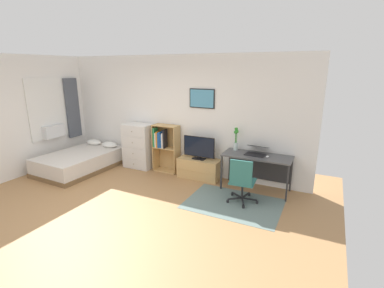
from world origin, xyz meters
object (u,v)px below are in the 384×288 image
bed (81,160)px  desk (258,161)px  laptop (257,151)px  bamboo_vase (236,140)px  tv_stand (199,168)px  dresser (138,146)px  television (199,148)px  computer_mouse (268,157)px  bookshelf (164,144)px  office_chair (242,180)px

bed → desk: size_ratio=1.47×
laptop → bamboo_vase: bearing=175.4°
tv_stand → dresser: bearing=-179.5°
tv_stand → laptop: 1.39m
television → laptop: television is taller
desk → computer_mouse: 0.29m
bamboo_vase → computer_mouse: bearing=-15.6°
bookshelf → office_chair: bearing=-21.0°
laptop → computer_mouse: laptop is taller
computer_mouse → television: bearing=176.2°
bed → dresser: dresser is taller
desk → office_chair: size_ratio=1.57×
desk → dresser: bearing=-179.8°
dresser → tv_stand: bearing=0.5°
laptop → bamboo_vase: (-0.46, 0.07, 0.16)m
bamboo_vase → laptop: bearing=-8.7°
bookshelf → computer_mouse: bearing=-4.0°
desk → bamboo_vase: bearing=170.8°
dresser → desk: 2.95m
dresser → computer_mouse: size_ratio=10.57×
dresser → office_chair: 2.96m
tv_stand → laptop: (1.26, 0.00, 0.58)m
dresser → tv_stand: 1.68m
tv_stand → bed: bearing=-164.8°
desk → tv_stand: bearing=179.8°
dresser → television: size_ratio=1.50×
bookshelf → television: size_ratio=1.54×
desk → office_chair: bearing=-96.5°
bookshelf → television: bearing=-4.4°
dresser → computer_mouse: 3.17m
bed → tv_stand: size_ratio=2.09×
television → laptop: 1.27m
desk → office_chair: office_chair is taller
bed → dresser: 1.43m
laptop → bamboo_vase: bamboo_vase is taller
bed → laptop: size_ratio=4.42×
television → laptop: bearing=1.2°
computer_mouse → desk: bearing=150.9°
bed → laptop: bearing=12.2°
laptop → bamboo_vase: 0.49m
tv_stand → laptop: laptop is taller
laptop → bookshelf: bearing=-177.1°
bed → desk: bearing=11.9°
bed → tv_stand: 2.93m
bookshelf → laptop: bearing=-1.2°
tv_stand → television: bearing=-90.0°
television → bamboo_vase: size_ratio=1.51×
dresser → television: dresser is taller
dresser → bookshelf: (0.71, 0.07, 0.11)m
dresser → computer_mouse: bearing=-2.0°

